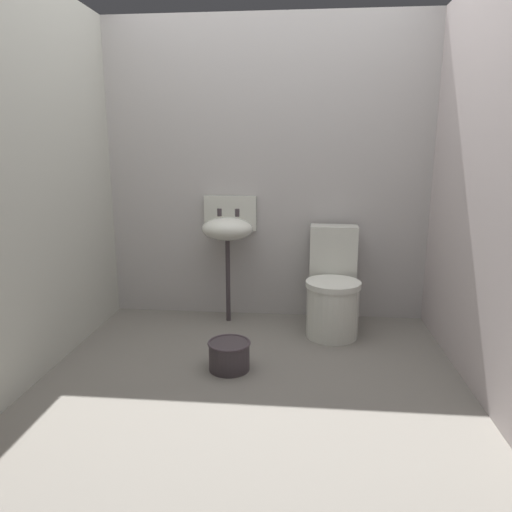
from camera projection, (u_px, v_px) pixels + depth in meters
name	position (u px, v px, depth m)	size (l,w,h in m)	color
ground_plane	(251.00, 386.00, 2.86)	(2.95, 2.77, 0.08)	slate
wall_back	(267.00, 172.00, 3.79)	(2.95, 0.10, 2.35)	#B2AEAC
wall_left	(31.00, 181.00, 2.81)	(0.10, 2.57, 2.35)	#B3B3A7
wall_right	(496.00, 184.00, 2.57)	(0.10, 2.57, 2.35)	#B6AAA9
toilet_near_wall	(333.00, 291.00, 3.54)	(0.42, 0.61, 0.78)	silver
sink	(228.00, 228.00, 3.70)	(0.42, 0.35, 0.99)	#3C3438
bucket	(229.00, 355.00, 2.98)	(0.27, 0.27, 0.19)	#3C3438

